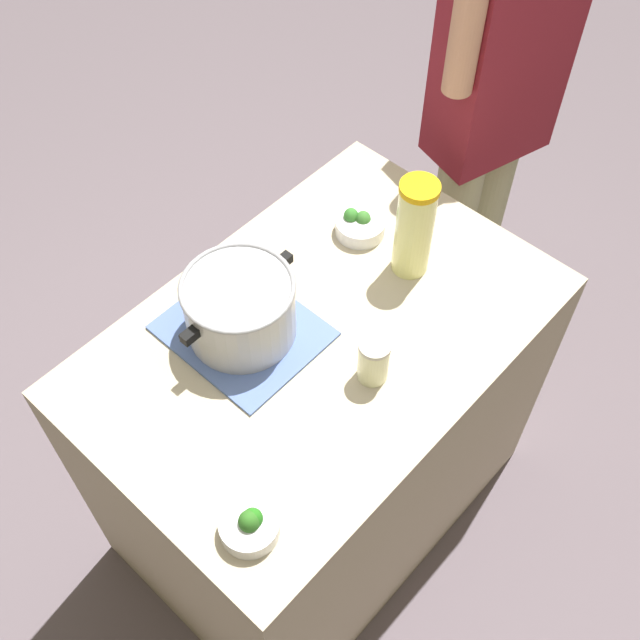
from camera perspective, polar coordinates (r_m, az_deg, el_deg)
The scene contains 9 objects.
ground_plane at distance 2.67m, azimuth 0.00°, elevation -12.80°, with size 8.00×8.00×0.00m, color #665A62.
counter_slab at distance 2.25m, azimuth 0.00°, elevation -7.95°, with size 1.14×0.76×0.94m, color #BBAD90.
dish_cloth at distance 1.86m, azimuth -5.60°, elevation -0.77°, with size 0.30×0.35×0.01m, color #5770B2.
cooking_pot at distance 1.79m, azimuth -5.83°, elevation 0.92°, with size 0.33×0.26×0.17m.
lemonade_pitcher at distance 1.89m, azimuth 6.85°, elevation 6.65°, with size 0.09×0.09×0.28m.
mason_jar at distance 1.74m, azimuth 3.90°, elevation -2.91°, with size 0.07×0.07×0.12m.
broccoli_bowl_front at distance 1.60m, azimuth -5.11°, elevation -14.57°, with size 0.12×0.12×0.07m.
broccoli_bowl_center at distance 2.04m, azimuth 2.90°, elevation 6.89°, with size 0.13×0.13×0.07m.
person_cook at distance 2.42m, azimuth 12.04°, elevation 13.45°, with size 0.50×0.28×1.68m.
Camera 1 is at (-0.80, -0.73, 2.44)m, focal length 44.15 mm.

